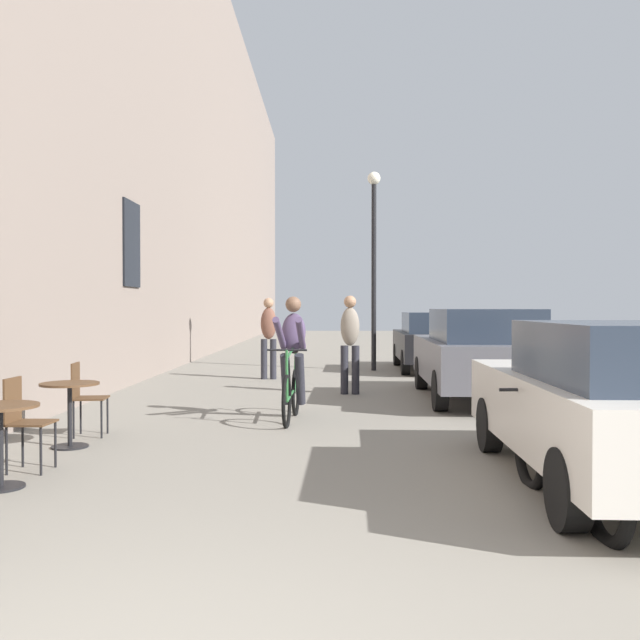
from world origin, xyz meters
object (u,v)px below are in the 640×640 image
(cafe_table_mid, at_px, (0,428))
(pedestrian_mid, at_px, (269,333))
(cyclist_on_bicycle, at_px, (292,361))
(parked_car_second, at_px, (479,353))
(cafe_chair_far_toward_street, at_px, (84,393))
(street_lamp, at_px, (374,245))
(cafe_chair_mid_toward_wall, at_px, (23,417))
(cafe_table_far, at_px, (70,401))
(parked_car_third, at_px, (432,340))
(parked_motorcycle, at_px, (565,458))
(pedestrian_near, at_px, (350,339))
(parked_car_nearest, at_px, (613,401))

(cafe_table_mid, xyz_separation_m, pedestrian_mid, (1.51, 9.10, 0.48))
(cyclist_on_bicycle, distance_m, parked_car_second, 3.65)
(cyclist_on_bicycle, bearing_deg, cafe_chair_far_toward_street, -151.85)
(parked_car_second, bearing_deg, street_lamp, 104.51)
(street_lamp, bearing_deg, parked_car_second, -75.49)
(cafe_chair_mid_toward_wall, height_order, cafe_table_far, cafe_chair_mid_toward_wall)
(cyclist_on_bicycle, xyz_separation_m, parked_car_third, (3.07, 7.53, -0.06))
(cafe_chair_mid_toward_wall, bearing_deg, parked_motorcycle, -14.37)
(cafe_table_mid, bearing_deg, cafe_table_far, 91.80)
(cyclist_on_bicycle, bearing_deg, parked_car_third, 67.82)
(cyclist_on_bicycle, height_order, parked_car_third, cyclist_on_bicycle)
(cafe_table_mid, distance_m, cyclist_on_bicycle, 4.39)
(pedestrian_near, bearing_deg, cyclist_on_bicycle, -107.58)
(cafe_table_mid, xyz_separation_m, parked_car_nearest, (5.28, 0.10, 0.22))
(cyclist_on_bicycle, relative_size, pedestrian_near, 0.99)
(cafe_table_mid, relative_size, parked_motorcycle, 0.34)
(cafe_chair_mid_toward_wall, relative_size, parked_car_second, 0.20)
(cafe_table_mid, bearing_deg, parked_car_third, 64.41)
(cyclist_on_bicycle, relative_size, parked_car_third, 0.43)
(pedestrian_near, height_order, street_lamp, street_lamp)
(cafe_chair_far_toward_street, height_order, parked_car_second, parked_car_second)
(pedestrian_mid, height_order, street_lamp, street_lamp)
(cafe_table_mid, xyz_separation_m, cafe_table_far, (-0.05, 1.74, 0.00))
(street_lamp, height_order, parked_car_nearest, street_lamp)
(cafe_table_far, height_order, parked_car_second, parked_car_second)
(cafe_table_mid, relative_size, cafe_chair_far_toward_street, 0.81)
(parked_car_second, bearing_deg, pedestrian_mid, 138.84)
(cafe_table_far, relative_size, cyclist_on_bicycle, 0.41)
(pedestrian_near, bearing_deg, cafe_chair_far_toward_street, -129.06)
(cafe_table_mid, xyz_separation_m, cyclist_on_bicycle, (2.32, 3.72, 0.29))
(cafe_table_mid, xyz_separation_m, street_lamp, (3.93, 11.21, 2.59))
(street_lamp, xyz_separation_m, parked_car_nearest, (1.34, -11.11, -2.36))
(cafe_chair_mid_toward_wall, height_order, pedestrian_mid, pedestrian_mid)
(cafe_chair_far_toward_street, distance_m, parked_car_nearest, 5.88)
(parked_motorcycle, bearing_deg, cafe_table_far, 153.65)
(street_lamp, bearing_deg, cyclist_on_bicycle, -102.18)
(parked_car_second, bearing_deg, cafe_table_far, -143.38)
(cafe_chair_far_toward_street, bearing_deg, street_lamp, 65.22)
(cafe_table_mid, bearing_deg, cafe_chair_mid_toward_wall, 96.98)
(pedestrian_mid, xyz_separation_m, street_lamp, (2.42, 2.11, 2.11))
(pedestrian_near, bearing_deg, cafe_table_far, -124.29)
(parked_motorcycle, bearing_deg, parked_car_third, 86.34)
(cafe_table_mid, bearing_deg, pedestrian_mid, 80.56)
(cafe_table_mid, xyz_separation_m, parked_motorcycle, (4.63, -0.58, -0.12))
(cafe_table_far, bearing_deg, street_lamp, 67.17)
(street_lamp, bearing_deg, cafe_table_far, -112.83)
(cafe_chair_far_toward_street, xyz_separation_m, parked_motorcycle, (4.76, -2.99, -0.11))
(street_lamp, bearing_deg, cafe_table_mid, -109.33)
(parked_car_nearest, xyz_separation_m, parked_car_second, (0.07, 5.65, 0.05))
(street_lamp, distance_m, parked_car_third, 2.77)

